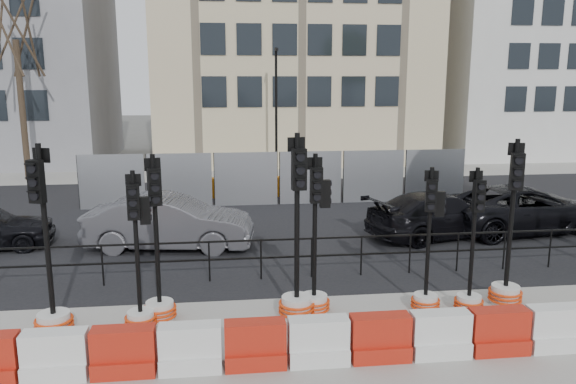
{
  "coord_description": "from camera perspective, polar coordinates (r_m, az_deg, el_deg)",
  "views": [
    {
      "loc": [
        -2.03,
        -11.31,
        4.71
      ],
      "look_at": [
        -0.35,
        3.0,
        1.73
      ],
      "focal_mm": 35.0,
      "sensor_mm": 36.0,
      "label": 1
    }
  ],
  "objects": [
    {
      "name": "traffic_signal_d",
      "position": [
        11.35,
        2.75,
        -8.63
      ],
      "size": [
        0.64,
        0.64,
        3.27
      ],
      "rotation": [
        0.0,
        0.0,
        0.03
      ],
      "color": "silver",
      "rests_on": "ground"
    },
    {
      "name": "ground",
      "position": [
        12.42,
        3.28,
        -10.64
      ],
      "size": [
        120.0,
        120.0,
        0.0
      ],
      "primitive_type": "plane",
      "color": "#51514C",
      "rests_on": "ground"
    },
    {
      "name": "heras_fencing",
      "position": [
        21.72,
        0.3,
        0.91
      ],
      "size": [
        14.33,
        1.72,
        2.0
      ],
      "color": "#92949A",
      "rests_on": "ground"
    },
    {
      "name": "lamp_post_far",
      "position": [
        26.46,
        -1.2,
        8.45
      ],
      "size": [
        0.12,
        0.56,
        6.0
      ],
      "color": "black",
      "rests_on": "ground"
    },
    {
      "name": "traffic_signal_f",
      "position": [
        11.79,
        13.95,
        -8.52
      ],
      "size": [
        0.59,
        0.59,
        2.98
      ],
      "rotation": [
        0.0,
        0.0,
        -0.29
      ],
      "color": "silver",
      "rests_on": "ground"
    },
    {
      "name": "car_c",
      "position": [
        17.31,
        15.23,
        -2.24
      ],
      "size": [
        4.37,
        5.63,
        1.34
      ],
      "primitive_type": "imported",
      "rotation": [
        0.0,
        0.0,
        1.86
      ],
      "color": "black",
      "rests_on": "ground"
    },
    {
      "name": "traffic_signal_a",
      "position": [
        11.31,
        -22.92,
        -9.87
      ],
      "size": [
        0.7,
        0.7,
        3.58
      ],
      "rotation": [
        0.0,
        0.0,
        -0.35
      ],
      "color": "silver",
      "rests_on": "ground"
    },
    {
      "name": "kerb_railing",
      "position": [
        13.3,
        2.42,
        -5.95
      ],
      "size": [
        18.0,
        0.04,
        1.0
      ],
      "color": "black",
      "rests_on": "ground"
    },
    {
      "name": "car_b",
      "position": [
        15.87,
        -11.95,
        -3.03
      ],
      "size": [
        2.75,
        4.97,
        1.5
      ],
      "primitive_type": "imported",
      "rotation": [
        0.0,
        0.0,
        1.44
      ],
      "color": "#4B4B50",
      "rests_on": "ground"
    },
    {
      "name": "road",
      "position": [
        19.01,
        -0.35,
        -2.63
      ],
      "size": [
        40.0,
        14.0,
        0.03
      ],
      "primitive_type": "cube",
      "color": "black",
      "rests_on": "ground"
    },
    {
      "name": "building_white",
      "position": [
        38.49,
        23.9,
        15.62
      ],
      "size": [
        12.0,
        9.06,
        16.0
      ],
      "color": "silver",
      "rests_on": "ground"
    },
    {
      "name": "sidewalk_far",
      "position": [
        27.79,
        -2.4,
        1.92
      ],
      "size": [
        40.0,
        4.0,
        0.02
      ],
      "primitive_type": "cube",
      "color": "gray",
      "rests_on": "ground"
    },
    {
      "name": "traffic_signal_e",
      "position": [
        11.13,
        0.92,
        -9.11
      ],
      "size": [
        0.73,
        0.73,
        3.68
      ],
      "rotation": [
        0.0,
        0.0,
        0.14
      ],
      "color": "silver",
      "rests_on": "ground"
    },
    {
      "name": "tree_bare_far",
      "position": [
        28.34,
        -26.01,
        14.47
      ],
      "size": [
        2.0,
        2.0,
        9.0
      ],
      "color": "#473828",
      "rests_on": "ground"
    },
    {
      "name": "traffic_signal_b",
      "position": [
        11.01,
        -14.82,
        -9.93
      ],
      "size": [
        0.6,
        0.6,
        3.06
      ],
      "rotation": [
        0.0,
        0.0,
        0.05
      ],
      "color": "silver",
      "rests_on": "ground"
    },
    {
      "name": "car_d",
      "position": [
        18.73,
        22.82,
        -1.58
      ],
      "size": [
        3.79,
        5.8,
        1.43
      ],
      "primitive_type": "imported",
      "rotation": [
        0.0,
        0.0,
        1.71
      ],
      "color": "black",
      "rests_on": "ground"
    },
    {
      "name": "barrier_row",
      "position": [
        9.77,
        6.23,
        -14.82
      ],
      "size": [
        12.55,
        0.5,
        0.8
      ],
      "color": "red",
      "rests_on": "ground"
    },
    {
      "name": "traffic_signal_c",
      "position": [
        11.32,
        -12.98,
        -9.5
      ],
      "size": [
        0.65,
        0.65,
        3.3
      ],
      "rotation": [
        0.0,
        0.0,
        0.25
      ],
      "color": "silver",
      "rests_on": "ground"
    },
    {
      "name": "sidewalk_near",
      "position": [
        9.76,
        6.46,
        -17.2
      ],
      "size": [
        40.0,
        6.0,
        0.02
      ],
      "primitive_type": "cube",
      "color": "gray",
      "rests_on": "ground"
    },
    {
      "name": "building_cream",
      "position": [
        33.81,
        0.22,
        18.96
      ],
      "size": [
        15.0,
        10.06,
        18.0
      ],
      "color": "beige",
      "rests_on": "ground"
    },
    {
      "name": "traffic_signal_h",
      "position": [
        12.62,
        21.37,
        -7.59
      ],
      "size": [
        0.69,
        0.69,
        3.5
      ],
      "rotation": [
        0.0,
        0.0,
        -0.26
      ],
      "color": "silver",
      "rests_on": "ground"
    },
    {
      "name": "traffic_signal_g",
      "position": [
        12.02,
        18.03,
        -8.84
      ],
      "size": [
        0.59,
        0.59,
        2.98
      ],
      "rotation": [
        0.0,
        0.0,
        0.04
      ],
      "color": "silver",
      "rests_on": "ground"
    }
  ]
}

